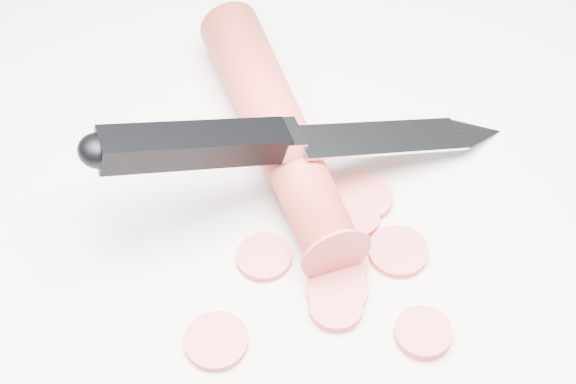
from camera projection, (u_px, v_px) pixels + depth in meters
ground at (300, 223)px, 0.52m from camera, size 2.40×2.40×0.00m
carrot at (276, 127)px, 0.54m from camera, size 0.08×0.23×0.04m
carrot_slice_0 at (336, 263)px, 0.50m from camera, size 0.04×0.04×0.01m
carrot_slice_1 at (356, 219)px, 0.52m from camera, size 0.03×0.03×0.01m
carrot_slice_2 at (264, 257)px, 0.50m from camera, size 0.03×0.03×0.01m
carrot_slice_3 at (398, 251)px, 0.50m from camera, size 0.04×0.04×0.01m
carrot_slice_4 at (363, 197)px, 0.53m from camera, size 0.04×0.04×0.01m
carrot_slice_5 at (216, 341)px, 0.47m from camera, size 0.04×0.04×0.01m
carrot_slice_6 at (423, 333)px, 0.47m from camera, size 0.03×0.03×0.01m
carrot_slice_7 at (337, 290)px, 0.49m from camera, size 0.04×0.04×0.01m
carrot_slice_8 at (336, 307)px, 0.48m from camera, size 0.03×0.03×0.01m
kitchen_knife at (313, 134)px, 0.51m from camera, size 0.29×0.09×0.09m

